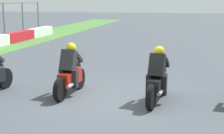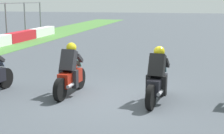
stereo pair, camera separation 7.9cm
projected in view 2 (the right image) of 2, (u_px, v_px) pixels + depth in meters
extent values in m
plane|color=#444A52|center=(112.00, 99.00, 9.45)|extent=(120.00, 120.00, 0.00)
cube|color=red|center=(21.00, 36.00, 22.33)|extent=(3.19, 0.60, 0.64)
cube|color=white|center=(42.00, 32.00, 25.44)|extent=(3.19, 0.60, 0.64)
cylinder|color=slate|center=(6.00, 22.00, 22.87)|extent=(0.10, 0.10, 2.49)
cylinder|color=slate|center=(25.00, 19.00, 25.37)|extent=(0.10, 0.10, 2.49)
cylinder|color=slate|center=(40.00, 17.00, 27.88)|extent=(0.10, 0.10, 2.49)
cylinder|color=black|center=(163.00, 84.00, 9.79)|extent=(0.65, 0.22, 0.64)
cylinder|color=black|center=(151.00, 97.00, 8.51)|extent=(0.65, 0.22, 0.64)
cube|color=black|center=(157.00, 84.00, 9.11)|extent=(1.13, 0.45, 0.40)
ellipsoid|color=black|center=(158.00, 72.00, 9.15)|extent=(0.51, 0.35, 0.24)
cube|color=red|center=(153.00, 88.00, 8.64)|extent=(0.08, 0.17, 0.08)
cylinder|color=#A5A5AD|center=(160.00, 93.00, 8.76)|extent=(0.43, 0.15, 0.10)
cube|color=black|center=(157.00, 66.00, 8.92)|extent=(0.53, 0.45, 0.66)
sphere|color=gold|center=(159.00, 52.00, 9.06)|extent=(0.33, 0.33, 0.30)
cube|color=slate|center=(162.00, 68.00, 9.51)|extent=(0.18, 0.28, 0.23)
cube|color=black|center=(149.00, 84.00, 9.07)|extent=(0.20, 0.16, 0.52)
cube|color=black|center=(164.00, 86.00, 8.94)|extent=(0.20, 0.16, 0.52)
cube|color=black|center=(154.00, 62.00, 9.33)|extent=(0.39, 0.15, 0.31)
cube|color=black|center=(167.00, 63.00, 9.20)|extent=(0.39, 0.15, 0.31)
cylinder|color=black|center=(80.00, 78.00, 10.55)|extent=(0.65, 0.17, 0.64)
cylinder|color=black|center=(60.00, 90.00, 9.23)|extent=(0.65, 0.17, 0.64)
cube|color=#9B1D0F|center=(70.00, 78.00, 9.85)|extent=(1.12, 0.38, 0.40)
ellipsoid|color=#9B1D0F|center=(72.00, 67.00, 9.89)|extent=(0.50, 0.32, 0.24)
cube|color=red|center=(63.00, 81.00, 9.37)|extent=(0.07, 0.16, 0.08)
cylinder|color=#A5A5AD|center=(71.00, 85.00, 9.50)|extent=(0.42, 0.12, 0.10)
cube|color=#242427|center=(69.00, 61.00, 9.66)|extent=(0.50, 0.43, 0.66)
sphere|color=gold|center=(71.00, 48.00, 9.80)|extent=(0.32, 0.32, 0.30)
cube|color=teal|center=(77.00, 63.00, 10.26)|extent=(0.17, 0.27, 0.23)
cube|color=#242427|center=(62.00, 78.00, 9.80)|extent=(0.19, 0.15, 0.52)
cube|color=#242427|center=(75.00, 79.00, 9.68)|extent=(0.19, 0.15, 0.52)
cube|color=#242427|center=(68.00, 57.00, 10.06)|extent=(0.39, 0.12, 0.31)
cube|color=#242427|center=(79.00, 58.00, 9.96)|extent=(0.39, 0.12, 0.31)
cylinder|color=black|center=(5.00, 78.00, 10.58)|extent=(0.65, 0.21, 0.64)
cube|color=slate|center=(0.00, 63.00, 10.29)|extent=(0.18, 0.28, 0.23)
cube|color=#242427|center=(0.00, 58.00, 9.99)|extent=(0.39, 0.14, 0.31)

